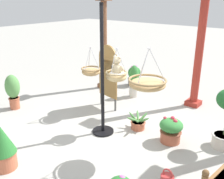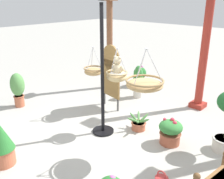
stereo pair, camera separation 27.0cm
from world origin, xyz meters
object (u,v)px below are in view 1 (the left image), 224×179
at_px(teddy_bear, 117,67).
at_px(potted_plant_flowering_red, 134,81).
at_px(potted_plant_small_succulent, 2,146).
at_px(display_sign_board, 108,72).
at_px(greenhouse_pillar_left, 104,46).
at_px(greenhouse_pillar_right, 200,49).
at_px(potted_plant_tall_leafy, 138,123).
at_px(hanging_basket_with_teddy, 117,76).
at_px(potted_plant_bushy_green, 134,76).
at_px(potted_plant_broad_leaf, 13,90).
at_px(display_pole_central, 103,95).
at_px(potted_plant_fern_front, 171,130).
at_px(hanging_basket_left_high, 91,71).
at_px(hanging_basket_right_low, 147,83).

height_order(teddy_bear, potted_plant_flowering_red, teddy_bear).
bearing_deg(potted_plant_small_succulent, display_sign_board, 95.17).
relative_size(greenhouse_pillar_left, greenhouse_pillar_right, 0.87).
bearing_deg(potted_plant_tall_leafy, hanging_basket_with_teddy, -134.91).
relative_size(greenhouse_pillar_left, potted_plant_small_succulent, 3.31).
bearing_deg(potted_plant_bushy_green, potted_plant_broad_leaf, -110.97).
height_order(display_pole_central, potted_plant_tall_leafy, display_pole_central).
height_order(potted_plant_fern_front, potted_plant_broad_leaf, potted_plant_broad_leaf).
xyz_separation_m(hanging_basket_with_teddy, hanging_basket_left_high, (-0.96, 0.28, -0.14)).
xyz_separation_m(potted_plant_flowering_red, potted_plant_small_succulent, (0.19, -3.95, -0.05)).
bearing_deg(display_sign_board, potted_plant_fern_front, -13.81).
relative_size(teddy_bear, potted_plant_fern_front, 0.75).
bearing_deg(greenhouse_pillar_right, display_sign_board, -137.18).
height_order(hanging_basket_right_low, greenhouse_pillar_left, greenhouse_pillar_left).
xyz_separation_m(hanging_basket_with_teddy, potted_plant_small_succulent, (-0.62, -2.15, -0.79)).
relative_size(potted_plant_flowering_red, potted_plant_bushy_green, 1.40).
bearing_deg(potted_plant_flowering_red, potted_plant_tall_leafy, -52.24).
distance_m(greenhouse_pillar_right, potted_plant_bushy_green, 2.41).
relative_size(potted_plant_small_succulent, display_sign_board, 0.50).
height_order(potted_plant_flowering_red, display_sign_board, display_sign_board).
bearing_deg(greenhouse_pillar_left, hanging_basket_left_high, -58.17).
relative_size(teddy_bear, hanging_basket_left_high, 0.60).
bearing_deg(hanging_basket_with_teddy, potted_plant_bushy_green, 117.48).
bearing_deg(hanging_basket_left_high, display_sign_board, 81.59).
distance_m(hanging_basket_right_low, potted_plant_broad_leaf, 3.71).
height_order(hanging_basket_left_high, potted_plant_small_succulent, hanging_basket_left_high).
distance_m(hanging_basket_left_high, potted_plant_flowering_red, 1.64).
relative_size(hanging_basket_left_high, potted_plant_fern_front, 1.25).
height_order(hanging_basket_right_low, greenhouse_pillar_right, greenhouse_pillar_right).
height_order(greenhouse_pillar_right, potted_plant_tall_leafy, greenhouse_pillar_right).
distance_m(hanging_basket_with_teddy, display_sign_board, 1.21).
height_order(potted_plant_small_succulent, display_sign_board, display_sign_board).
distance_m(greenhouse_pillar_right, potted_plant_flowering_red, 1.90).
height_order(potted_plant_fern_front, display_sign_board, display_sign_board).
xyz_separation_m(potted_plant_tall_leafy, potted_plant_bushy_green, (-1.69, 2.28, 0.18)).
height_order(potted_plant_bushy_green, potted_plant_broad_leaf, potted_plant_broad_leaf).
bearing_deg(potted_plant_flowering_red, hanging_basket_right_low, -51.35).
relative_size(display_pole_central, potted_plant_tall_leafy, 5.09).
bearing_deg(hanging_basket_right_low, potted_plant_broad_leaf, -174.32).
bearing_deg(display_sign_board, hanging_basket_with_teddy, -41.55).
relative_size(hanging_basket_left_high, greenhouse_pillar_right, 0.22).
bearing_deg(potted_plant_small_succulent, potted_plant_bushy_green, 98.78).
distance_m(potted_plant_fern_front, potted_plant_bushy_green, 3.37).
xyz_separation_m(display_pole_central, potted_plant_tall_leafy, (0.48, 0.58, -0.71)).
relative_size(hanging_basket_with_teddy, potted_plant_flowering_red, 0.73).
xyz_separation_m(greenhouse_pillar_left, potted_plant_tall_leafy, (2.28, -1.55, -1.14)).
bearing_deg(greenhouse_pillar_right, display_pole_central, -109.14).
bearing_deg(display_sign_board, display_pole_central, -54.57).
bearing_deg(greenhouse_pillar_right, potted_plant_flowering_red, -162.45).
bearing_deg(potted_plant_broad_leaf, greenhouse_pillar_left, 75.29).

